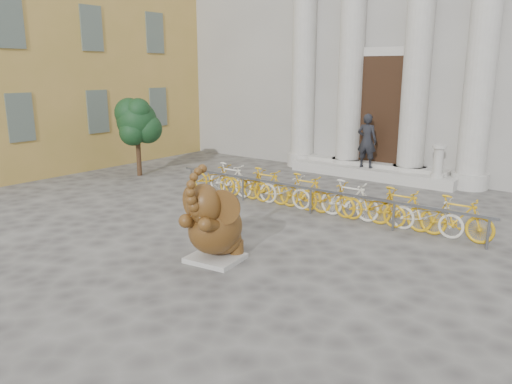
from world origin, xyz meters
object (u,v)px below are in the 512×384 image
Objects in this scene: bike_rack at (315,194)px; tree at (137,122)px; elephant_statue at (214,226)px; pedestrian at (367,141)px.

bike_rack is 7.63m from tree.
tree reaches higher than elephant_statue.
elephant_statue is 9.06m from tree.
elephant_statue reaches higher than bike_rack.
tree is 1.46× the size of pedestrian.
pedestrian is at bearing 89.42° from elephant_statue.
bike_rack is 4.84× the size of pedestrian.
tree is at bearing 178.24° from bike_rack.
elephant_statue is at bearing 92.11° from pedestrian.
elephant_statue is at bearing -86.62° from bike_rack.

